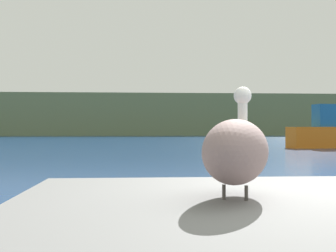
# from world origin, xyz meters

# --- Properties ---
(hillside_backdrop) EXTENTS (140.00, 15.79, 6.98)m
(hillside_backdrop) POSITION_xyz_m (0.00, 71.85, 3.49)
(hillside_backdrop) COLOR #6B7A51
(hillside_backdrop) RESTS_ON ground
(pier_dock) EXTENTS (3.76, 3.16, 0.59)m
(pier_dock) POSITION_xyz_m (-1.22, -0.50, 0.30)
(pier_dock) COLOR slate
(pier_dock) RESTS_ON ground
(pelican) EXTENTS (0.91, 1.40, 0.98)m
(pelican) POSITION_xyz_m (-1.22, -0.49, 1.00)
(pelican) COLOR gray
(pelican) RESTS_ON pier_dock
(fishing_boat_orange) EXTENTS (4.99, 2.04, 4.41)m
(fishing_boat_orange) POSITION_xyz_m (9.38, 20.99, 0.96)
(fishing_boat_orange) COLOR orange
(fishing_boat_orange) RESTS_ON ground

